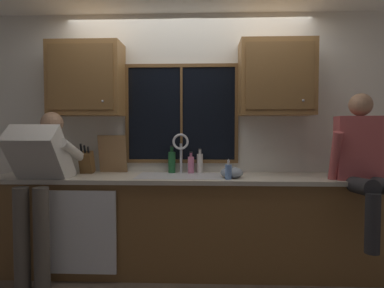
# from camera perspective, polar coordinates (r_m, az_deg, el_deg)

# --- Properties ---
(back_wall) EXTENTS (5.99, 0.12, 2.55)m
(back_wall) POSITION_cam_1_polar(r_m,az_deg,el_deg) (3.53, -0.55, 1.09)
(back_wall) COLOR silver
(back_wall) RESTS_ON floor
(window_glass) EXTENTS (1.10, 0.02, 0.95)m
(window_glass) POSITION_cam_1_polar(r_m,az_deg,el_deg) (3.47, -1.81, 5.19)
(window_glass) COLOR black
(window_frame_top) EXTENTS (1.17, 0.02, 0.04)m
(window_frame_top) POSITION_cam_1_polar(r_m,az_deg,el_deg) (3.52, -1.83, 13.25)
(window_frame_top) COLOR brown
(window_frame_bottom) EXTENTS (1.17, 0.02, 0.04)m
(window_frame_bottom) POSITION_cam_1_polar(r_m,az_deg,el_deg) (3.47, -1.81, -2.95)
(window_frame_bottom) COLOR brown
(window_frame_left) EXTENTS (0.03, 0.02, 0.95)m
(window_frame_left) POSITION_cam_1_polar(r_m,az_deg,el_deg) (3.54, -11.05, 5.09)
(window_frame_left) COLOR brown
(window_frame_right) EXTENTS (0.03, 0.02, 0.95)m
(window_frame_right) POSITION_cam_1_polar(r_m,az_deg,el_deg) (3.46, 7.62, 5.17)
(window_frame_right) COLOR brown
(window_mullion_center) EXTENTS (0.02, 0.02, 0.95)m
(window_mullion_center) POSITION_cam_1_polar(r_m,az_deg,el_deg) (3.46, -1.82, 5.20)
(window_mullion_center) COLOR brown
(lower_cabinet_run) EXTENTS (3.59, 0.58, 0.88)m
(lower_cabinet_run) POSITION_cam_1_polar(r_m,az_deg,el_deg) (3.31, -0.85, -13.67)
(lower_cabinet_run) COLOR brown
(lower_cabinet_run) RESTS_ON floor
(countertop) EXTENTS (3.65, 0.62, 0.04)m
(countertop) POSITION_cam_1_polar(r_m,az_deg,el_deg) (3.19, -0.88, -5.83)
(countertop) COLOR beige
(countertop) RESTS_ON lower_cabinet_run
(dishwasher_front) EXTENTS (0.60, 0.02, 0.74)m
(dishwasher_front) POSITION_cam_1_polar(r_m,az_deg,el_deg) (3.19, -18.21, -14.14)
(dishwasher_front) COLOR white
(upper_cabinet_left) EXTENTS (0.71, 0.36, 0.72)m
(upper_cabinet_left) POSITION_cam_1_polar(r_m,az_deg,el_deg) (3.53, -17.57, 10.48)
(upper_cabinet_left) COLOR olive
(upper_cabinet_right) EXTENTS (0.71, 0.36, 0.72)m
(upper_cabinet_right) POSITION_cam_1_polar(r_m,az_deg,el_deg) (3.40, 14.18, 10.84)
(upper_cabinet_right) COLOR olive
(sink) EXTENTS (0.80, 0.46, 0.21)m
(sink) POSITION_cam_1_polar(r_m,az_deg,el_deg) (3.22, -2.16, -7.16)
(sink) COLOR #B7B7BC
(sink) RESTS_ON lower_cabinet_run
(faucet) EXTENTS (0.18, 0.09, 0.40)m
(faucet) POSITION_cam_1_polar(r_m,az_deg,el_deg) (3.36, -1.81, -0.73)
(faucet) COLOR silver
(faucet) RESTS_ON countertop
(person_standing) EXTENTS (0.53, 0.70, 1.53)m
(person_standing) POSITION_cam_1_polar(r_m,az_deg,el_deg) (3.24, -24.53, -5.05)
(person_standing) COLOR #595147
(person_standing) RESTS_ON floor
(person_sitting_on_counter) EXTENTS (0.54, 0.61, 1.26)m
(person_sitting_on_counter) POSITION_cam_1_polar(r_m,az_deg,el_deg) (3.21, 27.42, -2.42)
(person_sitting_on_counter) COLOR #262628
(person_sitting_on_counter) RESTS_ON countertop
(knife_block) EXTENTS (0.12, 0.18, 0.32)m
(knife_block) POSITION_cam_1_polar(r_m,az_deg,el_deg) (3.52, -17.53, -3.05)
(knife_block) COLOR brown
(knife_block) RESTS_ON countertop
(cutting_board) EXTENTS (0.28, 0.10, 0.39)m
(cutting_board) POSITION_cam_1_polar(r_m,az_deg,el_deg) (3.51, -13.40, -1.66)
(cutting_board) COLOR #997047
(cutting_board) RESTS_ON countertop
(mixing_bowl) EXTENTS (0.21, 0.21, 0.10)m
(mixing_bowl) POSITION_cam_1_polar(r_m,az_deg,el_deg) (3.09, 6.81, -4.88)
(mixing_bowl) COLOR #8C99A8
(mixing_bowl) RESTS_ON countertop
(soap_dispenser) EXTENTS (0.06, 0.07, 0.18)m
(soap_dispenser) POSITION_cam_1_polar(r_m,az_deg,el_deg) (2.99, 6.23, -4.69)
(soap_dispenser) COLOR #668CCC
(soap_dispenser) RESTS_ON countertop
(bottle_green_glass) EXTENTS (0.07, 0.07, 0.28)m
(bottle_green_glass) POSITION_cam_1_polar(r_m,az_deg,el_deg) (3.40, -3.47, -3.02)
(bottle_green_glass) COLOR #1E592D
(bottle_green_glass) RESTS_ON countertop
(bottle_tall_clear) EXTENTS (0.06, 0.06, 0.22)m
(bottle_tall_clear) POSITION_cam_1_polar(r_m,az_deg,el_deg) (3.37, -0.18, -3.49)
(bottle_tall_clear) COLOR pink
(bottle_tall_clear) RESTS_ON countertop
(bottle_amber_small) EXTENTS (0.06, 0.06, 0.25)m
(bottle_amber_small) POSITION_cam_1_polar(r_m,az_deg,el_deg) (3.41, 1.35, -3.19)
(bottle_amber_small) COLOR silver
(bottle_amber_small) RESTS_ON countertop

